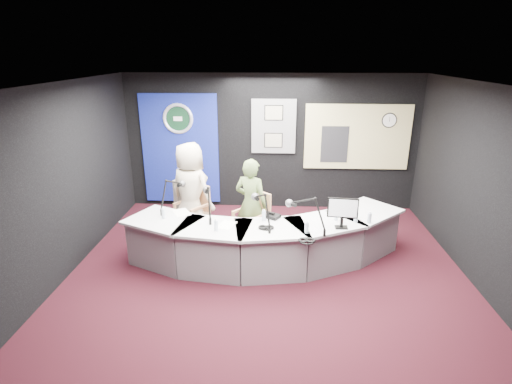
{
  "coord_description": "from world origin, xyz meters",
  "views": [
    {
      "loc": [
        0.1,
        -5.13,
        3.21
      ],
      "look_at": [
        -0.2,
        0.8,
        1.1
      ],
      "focal_mm": 28.0,
      "sensor_mm": 36.0,
      "label": 1
    }
  ],
  "objects_px": {
    "person_woman": "(251,204)",
    "person_man": "(191,191)",
    "armchair_right": "(251,222)",
    "broadcast_desk": "(265,241)",
    "armchair_left": "(192,209)"
  },
  "relations": [
    {
      "from": "person_woman",
      "to": "person_man",
      "type": "bearing_deg",
      "value": 5.16
    },
    {
      "from": "person_woman",
      "to": "armchair_right",
      "type": "bearing_deg",
      "value": -0.0
    },
    {
      "from": "person_man",
      "to": "broadcast_desk",
      "type": "bearing_deg",
      "value": 174.7
    },
    {
      "from": "person_man",
      "to": "person_woman",
      "type": "xyz_separation_m",
      "value": [
        1.08,
        -0.34,
        -0.09
      ]
    },
    {
      "from": "armchair_left",
      "to": "broadcast_desk",
      "type": "bearing_deg",
      "value": 4.62
    },
    {
      "from": "broadcast_desk",
      "to": "armchair_right",
      "type": "distance_m",
      "value": 0.59
    },
    {
      "from": "armchair_left",
      "to": "armchair_right",
      "type": "distance_m",
      "value": 1.14
    },
    {
      "from": "broadcast_desk",
      "to": "armchair_left",
      "type": "relative_size",
      "value": 4.2
    },
    {
      "from": "broadcast_desk",
      "to": "person_woman",
      "type": "height_order",
      "value": "person_woman"
    },
    {
      "from": "person_man",
      "to": "person_woman",
      "type": "relative_size",
      "value": 1.11
    },
    {
      "from": "armchair_left",
      "to": "armchair_right",
      "type": "xyz_separation_m",
      "value": [
        1.08,
        -0.34,
        -0.07
      ]
    },
    {
      "from": "broadcast_desk",
      "to": "person_woman",
      "type": "relative_size",
      "value": 2.87
    },
    {
      "from": "broadcast_desk",
      "to": "armchair_left",
      "type": "height_order",
      "value": "armchair_left"
    },
    {
      "from": "armchair_left",
      "to": "person_woman",
      "type": "relative_size",
      "value": 0.68
    },
    {
      "from": "broadcast_desk",
      "to": "person_man",
      "type": "xyz_separation_m",
      "value": [
        -1.33,
        0.86,
        0.5
      ]
    }
  ]
}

